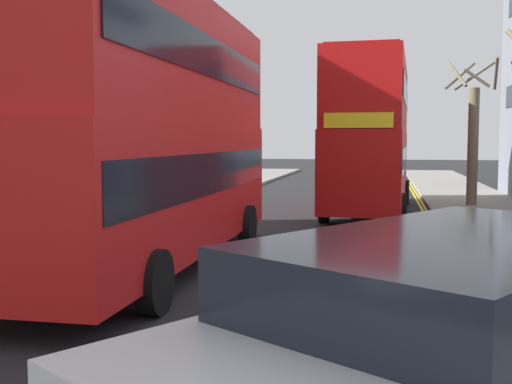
% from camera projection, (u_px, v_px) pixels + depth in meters
% --- Properties ---
extents(sidewalk_left, '(4.00, 80.00, 0.14)m').
position_uv_depth(sidewalk_left, '(46.00, 235.00, 17.59)').
color(sidewalk_left, gray).
rests_on(sidewalk_left, ground).
extents(kerb_line_outer, '(0.10, 56.00, 0.01)m').
position_uv_depth(kerb_line_outer, '(462.00, 267.00, 13.50)').
color(kerb_line_outer, yellow).
rests_on(kerb_line_outer, ground).
extents(kerb_line_inner, '(0.10, 56.00, 0.01)m').
position_uv_depth(kerb_line_inner, '(454.00, 267.00, 13.53)').
color(kerb_line_inner, yellow).
rests_on(kerb_line_inner, ground).
extents(double_decker_bus_away, '(2.83, 10.82, 5.64)m').
position_uv_depth(double_decker_bus_away, '(154.00, 125.00, 13.08)').
color(double_decker_bus_away, red).
rests_on(double_decker_bus_away, ground).
extents(double_decker_bus_oncoming, '(3.17, 10.91, 5.64)m').
position_uv_depth(double_decker_bus_oncoming, '(371.00, 132.00, 23.45)').
color(double_decker_bus_oncoming, '#B20F0F').
rests_on(double_decker_bus_oncoming, ground).
extents(street_tree_mid, '(2.06, 2.12, 5.75)m').
position_uv_depth(street_tree_mid, '(473.00, 137.00, 24.92)').
color(street_tree_mid, '#6B6047').
rests_on(street_tree_mid, sidewalk_right).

